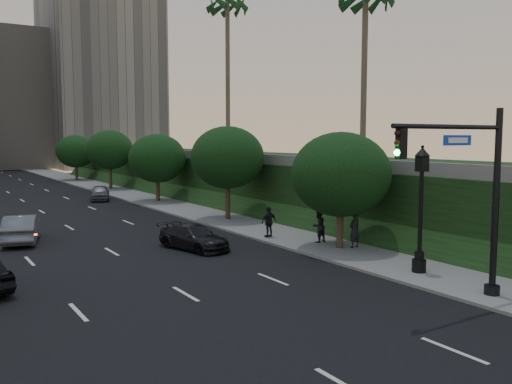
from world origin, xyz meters
TOP-DOWN VIEW (x-y plane):
  - ground at (0.00, 0.00)m, footprint 160.00×160.00m
  - road_surface at (0.00, 30.00)m, footprint 16.00×140.00m
  - sidewalk_right at (10.25, 30.00)m, footprint 4.50×140.00m
  - embankment at (22.00, 28.00)m, footprint 18.00×90.00m
  - parapet_wall at (13.50, 28.00)m, footprint 0.35×90.00m
  - office_block_right at (24.00, 96.00)m, footprint 20.00×22.00m
  - tree_right_a at (10.30, 8.00)m, footprint 5.20×5.20m
  - tree_right_b at (10.30, 20.00)m, footprint 5.20×5.20m
  - tree_right_c at (10.30, 33.00)m, footprint 5.20×5.20m
  - tree_right_d at (10.30, 47.00)m, footprint 5.20×5.20m
  - tree_right_e at (10.30, 62.00)m, footprint 5.20×5.20m
  - palm_far at (16.00, 30.00)m, footprint 3.20×3.20m
  - traffic_signal_mast at (8.31, -1.51)m, footprint 5.68×0.56m
  - street_lamp at (9.77, 2.24)m, footprint 0.64×0.64m
  - sedan_mid_left at (-3.50, 19.26)m, footprint 2.85×5.11m
  - sedan_near_right at (3.91, 12.35)m, footprint 2.87×4.78m
  - sedan_far_right at (6.25, 37.30)m, footprint 2.89×4.54m
  - pedestrian_a at (10.99, 7.62)m, footprint 0.71×0.48m
  - pedestrian_b at (10.28, 9.76)m, footprint 0.98×0.82m
  - pedestrian_c at (8.84, 12.52)m, footprint 1.09×0.53m

SIDE VIEW (x-z plane):
  - ground at x=0.00m, z-range 0.00..0.00m
  - road_surface at x=0.00m, z-range 0.00..0.02m
  - sidewalk_right at x=10.25m, z-range 0.00..0.15m
  - sedan_near_right at x=3.91m, z-range 0.00..1.30m
  - sedan_far_right at x=6.25m, z-range 0.00..1.44m
  - sedan_mid_left at x=-3.50m, z-range 0.00..1.59m
  - pedestrian_c at x=8.84m, z-range 0.15..1.95m
  - pedestrian_b at x=10.28m, z-range 0.15..1.97m
  - pedestrian_a at x=10.99m, z-range 0.15..2.04m
  - embankment at x=22.00m, z-range 0.00..4.00m
  - street_lamp at x=9.77m, z-range -0.18..5.44m
  - traffic_signal_mast at x=8.31m, z-range 0.17..7.17m
  - tree_right_a at x=10.30m, z-range 0.90..7.14m
  - tree_right_c at x=10.30m, z-range 0.90..7.14m
  - tree_right_e at x=10.30m, z-range 0.90..7.14m
  - parapet_wall at x=13.50m, z-range 4.00..4.70m
  - tree_right_b at x=10.30m, z-range 1.15..7.88m
  - tree_right_d at x=10.30m, z-range 1.15..7.88m
  - palm_far at x=16.00m, z-range 9.89..25.39m
  - office_block_right at x=24.00m, z-range 0.00..36.00m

